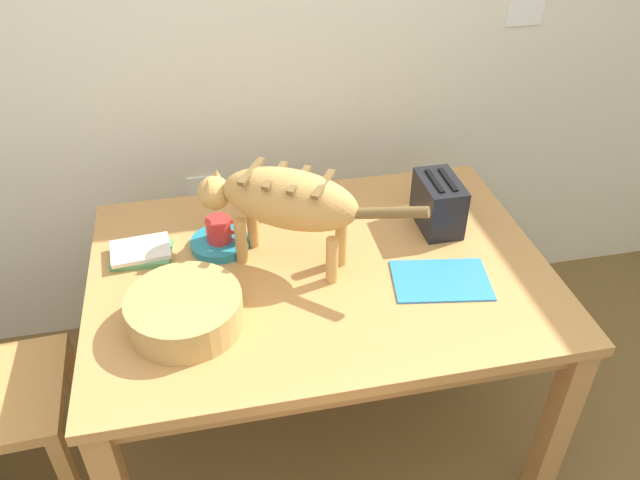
# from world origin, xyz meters

# --- Properties ---
(wall_rear) EXTENTS (5.12, 0.11, 2.50)m
(wall_rear) POSITION_xyz_m (0.00, 1.76, 1.25)
(wall_rear) COLOR silver
(wall_rear) RESTS_ON ground_plane
(dining_table) EXTENTS (1.38, 0.97, 0.75)m
(dining_table) POSITION_xyz_m (0.05, 1.00, 0.67)
(dining_table) COLOR #C08949
(dining_table) RESTS_ON ground_plane
(cat) EXTENTS (0.61, 0.39, 0.32)m
(cat) POSITION_xyz_m (-0.05, 1.05, 0.97)
(cat) COLOR tan
(cat) RESTS_ON dining_table
(saucer_bowl) EXTENTS (0.18, 0.18, 0.03)m
(saucer_bowl) POSITION_xyz_m (-0.24, 1.17, 0.77)
(saucer_bowl) COLOR teal
(saucer_bowl) RESTS_ON dining_table
(coffee_mug) EXTENTS (0.12, 0.08, 0.08)m
(coffee_mug) POSITION_xyz_m (-0.24, 1.17, 0.82)
(coffee_mug) COLOR red
(coffee_mug) RESTS_ON saucer_bowl
(magazine) EXTENTS (0.31, 0.23, 0.01)m
(magazine) POSITION_xyz_m (0.38, 0.87, 0.76)
(magazine) COLOR #2C81C4
(magazine) RESTS_ON dining_table
(book_stack) EXTENTS (0.19, 0.15, 0.03)m
(book_stack) POSITION_xyz_m (-0.48, 1.16, 0.77)
(book_stack) COLOR #51965A
(book_stack) RESTS_ON dining_table
(wicker_basket) EXTENTS (0.31, 0.31, 0.10)m
(wicker_basket) POSITION_xyz_m (-0.36, 0.83, 0.80)
(wicker_basket) COLOR tan
(wicker_basket) RESTS_ON dining_table
(toaster) EXTENTS (0.12, 0.20, 0.18)m
(toaster) POSITION_xyz_m (0.47, 1.14, 0.84)
(toaster) COLOR black
(toaster) RESTS_ON dining_table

